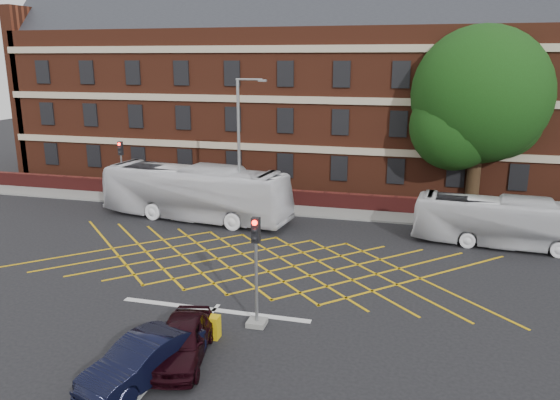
% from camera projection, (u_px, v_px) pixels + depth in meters
% --- Properties ---
extents(ground, '(120.00, 120.00, 0.00)m').
position_uv_depth(ground, '(242.00, 277.00, 25.31)').
color(ground, black).
rests_on(ground, ground).
extents(victorian_building, '(51.00, 12.17, 20.40)m').
position_uv_depth(victorian_building, '(331.00, 84.00, 43.85)').
color(victorian_building, '#572516').
rests_on(victorian_building, ground).
extents(boundary_wall, '(56.00, 0.50, 1.10)m').
position_uv_depth(boundary_wall, '(303.00, 199.00, 37.33)').
color(boundary_wall, '#4F1615').
rests_on(boundary_wall, ground).
extents(far_pavement, '(60.00, 3.00, 0.12)m').
position_uv_depth(far_pavement, '(300.00, 209.00, 36.51)').
color(far_pavement, slate).
rests_on(far_pavement, ground).
extents(box_junction_hatching, '(8.22, 8.22, 0.02)m').
position_uv_depth(box_junction_hatching, '(255.00, 262.00, 27.17)').
color(box_junction_hatching, '#CC990C').
rests_on(box_junction_hatching, ground).
extents(stop_line, '(8.00, 0.30, 0.02)m').
position_uv_depth(stop_line, '(214.00, 310.00, 22.03)').
color(stop_line, silver).
rests_on(stop_line, ground).
extents(bus_left, '(12.55, 4.46, 3.42)m').
position_uv_depth(bus_left, '(195.00, 193.00, 34.15)').
color(bus_left, silver).
rests_on(bus_left, ground).
extents(bus_right, '(9.82, 3.05, 2.69)m').
position_uv_depth(bus_right, '(506.00, 222.00, 29.21)').
color(bus_right, silver).
rests_on(bus_right, ground).
extents(car_navy, '(2.79, 4.58, 1.42)m').
position_uv_depth(car_navy, '(143.00, 360.00, 17.07)').
color(car_navy, black).
rests_on(car_navy, ground).
extents(car_maroon, '(2.50, 4.45, 1.43)m').
position_uv_depth(car_maroon, '(182.00, 340.00, 18.25)').
color(car_maroon, black).
rests_on(car_maroon, ground).
extents(deciduous_tree, '(8.87, 8.87, 12.01)m').
position_uv_depth(deciduous_tree, '(479.00, 104.00, 35.33)').
color(deciduous_tree, black).
rests_on(deciduous_tree, ground).
extents(traffic_light_near, '(0.70, 0.70, 4.27)m').
position_uv_depth(traffic_light_near, '(256.00, 282.00, 20.34)').
color(traffic_light_near, slate).
rests_on(traffic_light_near, ground).
extents(traffic_light_far, '(0.70, 0.70, 4.27)m').
position_uv_depth(traffic_light_far, '(123.00, 177.00, 38.36)').
color(traffic_light_far, slate).
rests_on(traffic_light_far, ground).
extents(street_lamp, '(2.25, 1.00, 8.74)m').
position_uv_depth(street_lamp, '(240.00, 175.00, 32.98)').
color(street_lamp, slate).
rests_on(street_lamp, ground).
extents(direction_signs, '(1.10, 0.16, 2.20)m').
position_uv_depth(direction_signs, '(129.00, 183.00, 38.31)').
color(direction_signs, gray).
rests_on(direction_signs, ground).
extents(utility_cabinet, '(0.48, 0.43, 0.85)m').
position_uv_depth(utility_cabinet, '(213.00, 327.00, 19.74)').
color(utility_cabinet, '#C7A30B').
rests_on(utility_cabinet, ground).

